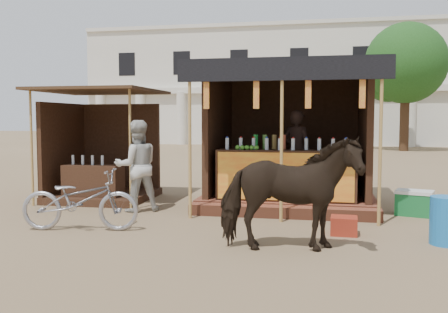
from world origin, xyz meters
TOP-DOWN VIEW (x-y plane):
  - ground at (0.00, 0.00)m, footprint 120.00×120.00m
  - main_stall at (1.01, 3.36)m, footprint 3.60×3.61m
  - secondary_stall at (-3.17, 3.24)m, footprint 2.40×2.40m
  - cow at (1.26, -0.33)m, footprint 1.92×1.10m
  - motorbike at (-2.04, 0.29)m, footprint 1.92×0.94m
  - bystander at (-1.76, 2.00)m, footprint 1.06×1.00m
  - blue_barrel at (3.40, 0.47)m, footprint 0.58×0.58m
  - red_crate at (2.02, 0.80)m, footprint 0.41×0.39m
  - cooler at (3.33, 2.60)m, footprint 0.74×0.61m
  - background_building at (-2.00, 29.94)m, footprint 26.00×7.45m
  - tree at (5.81, 22.14)m, footprint 4.50×4.40m

SIDE VIEW (x-z plane):
  - ground at x=0.00m, z-range 0.00..0.00m
  - red_crate at x=2.02m, z-range 0.00..0.27m
  - cooler at x=3.33m, z-range 0.00..0.46m
  - blue_barrel at x=3.40m, z-range 0.00..0.67m
  - motorbike at x=-2.04m, z-range 0.00..0.96m
  - cow at x=1.26m, z-range 0.00..1.53m
  - secondary_stall at x=-3.17m, z-range -0.34..2.04m
  - bystander at x=-1.76m, z-range 0.00..1.73m
  - main_stall at x=1.01m, z-range -0.36..2.42m
  - background_building at x=-2.00m, z-range -0.11..8.07m
  - tree at x=5.81m, z-range 1.13..8.13m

